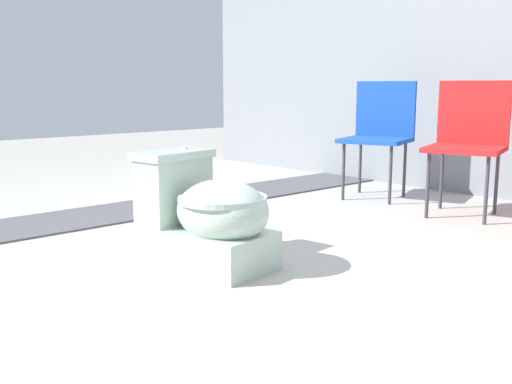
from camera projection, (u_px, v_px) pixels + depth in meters
The scene contains 5 objects.
ground_plane at pixel (203, 264), 2.73m from camera, with size 14.00×14.00×0.00m, color #A8A59E.
gravel_strip at pixel (150, 207), 3.97m from camera, with size 0.56×8.00×0.01m, color #4C4C51.
toilet at pixel (207, 217), 2.68m from camera, with size 0.68×0.46×0.52m.
folding_chair_left at pixel (380, 126), 4.32m from camera, with size 0.56×0.56×0.83m.
folding_chair_middle at pixel (469, 133), 3.73m from camera, with size 0.55×0.55×0.83m.
Camera 1 is at (2.12, -1.58, 0.80)m, focal length 42.00 mm.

